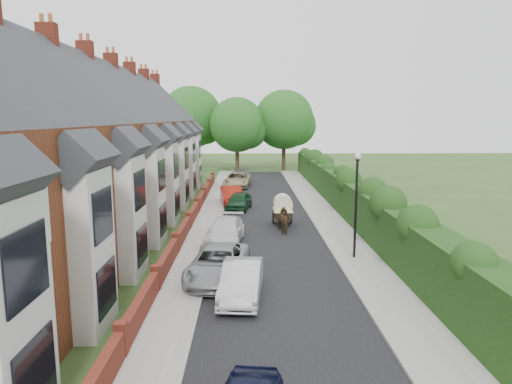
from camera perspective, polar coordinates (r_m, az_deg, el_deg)
ground at (r=18.52m, az=4.52°, el=-12.24°), size 140.00×140.00×0.00m
road at (r=28.97m, az=1.41°, el=-4.24°), size 6.00×58.00×0.02m
pavement_hedge_side at (r=29.43m, az=9.43°, el=-4.05°), size 2.20×58.00×0.12m
pavement_house_side at (r=29.05m, az=-6.22°, el=-4.15°), size 1.70×58.00×0.12m
kerb_hedge_side at (r=29.25m, az=7.40°, el=-4.07°), size 0.18×58.00×0.13m
kerb_house_side at (r=28.99m, az=-4.64°, el=-4.14°), size 0.18×58.00×0.13m
hedge at (r=29.50m, az=12.95°, el=-1.07°), size 2.10×58.00×2.85m
terrace_row at (r=28.70m, az=-19.67°, el=4.13°), size 9.05×40.50×11.50m
garden_wall_row at (r=28.10m, az=-8.45°, el=-3.82°), size 0.35×40.35×1.10m
lamppost at (r=22.04m, az=12.44°, el=-0.04°), size 0.32×0.32×5.16m
tree_far_left at (r=57.23m, az=-2.04°, el=8.22°), size 7.14×6.80×9.29m
tree_far_right at (r=59.44m, az=3.89°, el=8.83°), size 7.98×7.60×10.31m
tree_far_back at (r=60.60m, az=-7.69°, el=9.06°), size 8.40×8.00×10.82m
car_silver_a at (r=17.63m, az=-1.80°, el=-10.98°), size 1.78×4.24×1.36m
car_silver_b at (r=19.56m, az=-4.75°, el=-8.91°), size 2.82×5.19×1.38m
car_white at (r=24.93m, az=-3.91°, el=-4.93°), size 2.32×4.79×1.34m
car_green at (r=33.91m, az=-2.14°, el=-1.14°), size 2.19×4.01×1.30m
car_red at (r=35.88m, az=-3.08°, el=-0.44°), size 2.05×4.56×1.45m
car_beige at (r=44.96m, az=-2.35°, el=1.54°), size 2.80×5.36×1.44m
car_grey at (r=46.94m, az=-1.92°, el=1.82°), size 1.99×4.71×1.36m
horse at (r=27.25m, az=3.66°, el=-3.59°), size 1.13×1.83×1.43m
horse_cart at (r=28.95m, az=3.37°, el=-1.97°), size 1.25×2.76×1.99m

